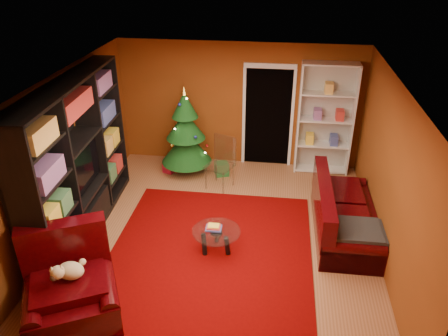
# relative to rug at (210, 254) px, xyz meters

# --- Properties ---
(floor) EXTENTS (5.00, 5.50, 0.05)m
(floor) POSITION_rel_rug_xyz_m (0.09, 0.54, -0.04)
(floor) COLOR brown
(floor) RESTS_ON ground
(ceiling) EXTENTS (5.00, 5.50, 0.05)m
(ceiling) POSITION_rel_rug_xyz_m (0.09, 0.54, 2.61)
(ceiling) COLOR silver
(ceiling) RESTS_ON wall_back
(wall_back) EXTENTS (5.00, 0.05, 2.60)m
(wall_back) POSITION_rel_rug_xyz_m (0.09, 3.31, 1.29)
(wall_back) COLOR brown
(wall_back) RESTS_ON ground
(wall_left) EXTENTS (0.05, 5.50, 2.60)m
(wall_left) POSITION_rel_rug_xyz_m (-2.44, 0.54, 1.29)
(wall_left) COLOR brown
(wall_left) RESTS_ON ground
(wall_right) EXTENTS (0.05, 5.50, 2.60)m
(wall_right) POSITION_rel_rug_xyz_m (2.61, 0.54, 1.29)
(wall_right) COLOR brown
(wall_right) RESTS_ON ground
(doorway) EXTENTS (1.06, 0.60, 2.16)m
(doorway) POSITION_rel_rug_xyz_m (0.69, 3.27, 1.04)
(doorway) COLOR black
(doorway) RESTS_ON floor
(rug) EXTENTS (3.14, 3.66, 0.02)m
(rug) POSITION_rel_rug_xyz_m (0.00, 0.00, 0.00)
(rug) COLOR #630201
(rug) RESTS_ON floor
(media_unit) EXTENTS (0.67, 3.33, 2.54)m
(media_unit) POSITION_rel_rug_xyz_m (-2.19, 0.45, 1.26)
(media_unit) COLOR black
(media_unit) RESTS_ON floor
(christmas_tree) EXTENTS (1.25, 1.25, 1.86)m
(christmas_tree) POSITION_rel_rug_xyz_m (-0.94, 2.69, 0.89)
(christmas_tree) COLOR #0F3E13
(christmas_tree) RESTS_ON floor
(gift_box_green) EXTENTS (0.34, 0.34, 0.26)m
(gift_box_green) POSITION_rel_rug_xyz_m (-0.19, 2.62, 0.12)
(gift_box_green) COLOR #206B2D
(gift_box_green) RESTS_ON floor
(gift_box_red) EXTENTS (0.27, 0.27, 0.21)m
(gift_box_red) POSITION_rel_rug_xyz_m (-1.31, 2.59, 0.09)
(gift_box_red) COLOR #A80F2D
(gift_box_red) RESTS_ON floor
(white_bookshelf) EXTENTS (1.09, 0.40, 2.35)m
(white_bookshelf) POSITION_rel_rug_xyz_m (1.84, 3.11, 1.13)
(white_bookshelf) COLOR white
(white_bookshelf) RESTS_ON floor
(armchair) EXTENTS (1.64, 1.64, 0.95)m
(armchair) POSITION_rel_rug_xyz_m (-1.54, -1.46, 0.47)
(armchair) COLOR black
(armchair) RESTS_ON rug
(dog) EXTENTS (0.49, 0.45, 0.31)m
(dog) POSITION_rel_rug_xyz_m (-1.52, -1.39, 0.70)
(dog) COLOR beige
(dog) RESTS_ON armchair
(sofa) EXTENTS (0.97, 2.12, 0.91)m
(sofa) POSITION_rel_rug_xyz_m (2.11, 0.90, 0.44)
(sofa) COLOR black
(sofa) RESTS_ON rug
(coffee_table) EXTENTS (0.77, 0.77, 0.47)m
(coffee_table) POSITION_rel_rug_xyz_m (0.08, 0.12, 0.19)
(coffee_table) COLOR gray
(coffee_table) RESTS_ON rug
(acrylic_chair) EXTENTS (0.64, 0.66, 0.93)m
(acrylic_chair) POSITION_rel_rug_xyz_m (-0.16, 2.09, 0.46)
(acrylic_chair) COLOR #66605B
(acrylic_chair) RESTS_ON rug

